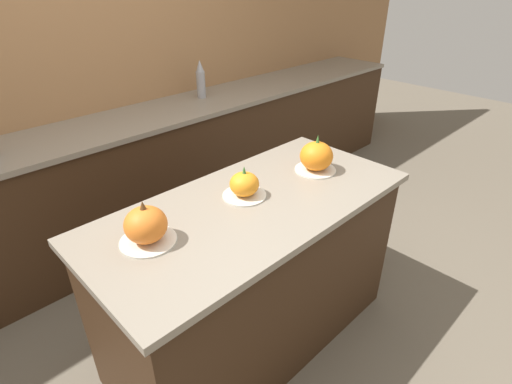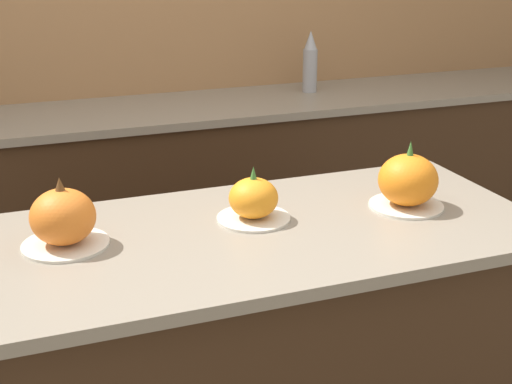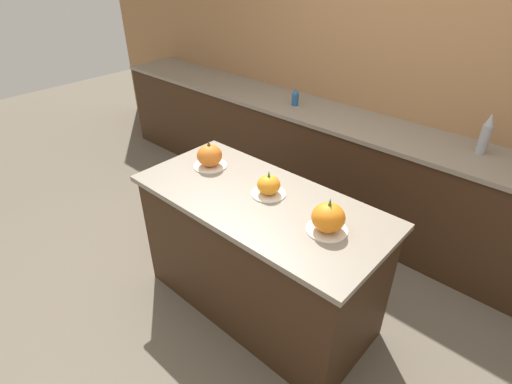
# 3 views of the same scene
# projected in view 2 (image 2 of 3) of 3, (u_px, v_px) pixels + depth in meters

# --- Properties ---
(wall_back) EXTENTS (8.00, 0.06, 2.50)m
(wall_back) POSITION_uv_depth(u_px,v_px,m) (132.00, 28.00, 3.34)
(wall_back) COLOR #9E7047
(wall_back) RESTS_ON ground_plane
(kitchen_island) EXTENTS (1.60, 0.75, 0.90)m
(kitchen_island) POSITION_uv_depth(u_px,v_px,m) (258.00, 366.00, 2.13)
(kitchen_island) COLOR #382314
(kitchen_island) RESTS_ON ground_plane
(back_counter) EXTENTS (6.00, 0.60, 0.94)m
(back_counter) POSITION_uv_depth(u_px,v_px,m) (156.00, 207.00, 3.31)
(back_counter) COLOR #382314
(back_counter) RESTS_ON ground_plane
(pumpkin_cake_left) EXTENTS (0.23, 0.23, 0.19)m
(pumpkin_cake_left) POSITION_uv_depth(u_px,v_px,m) (63.00, 219.00, 1.85)
(pumpkin_cake_left) COLOR silver
(pumpkin_cake_left) RESTS_ON kitchen_island
(pumpkin_cake_center) EXTENTS (0.21, 0.21, 0.16)m
(pumpkin_cake_center) POSITION_uv_depth(u_px,v_px,m) (253.00, 200.00, 2.02)
(pumpkin_cake_center) COLOR silver
(pumpkin_cake_center) RESTS_ON kitchen_island
(pumpkin_cake_right) EXTENTS (0.22, 0.22, 0.20)m
(pumpkin_cake_right) POSITION_uv_depth(u_px,v_px,m) (408.00, 182.00, 2.11)
(pumpkin_cake_right) COLOR silver
(pumpkin_cake_right) RESTS_ON kitchen_island
(bottle_tall) EXTENTS (0.07, 0.07, 0.29)m
(bottle_tall) POSITION_uv_depth(u_px,v_px,m) (310.00, 63.00, 3.44)
(bottle_tall) COLOR #99999E
(bottle_tall) RESTS_ON back_counter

